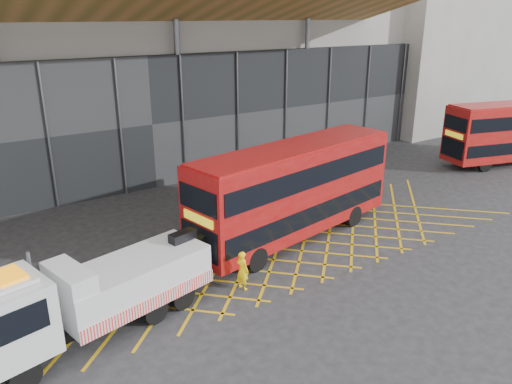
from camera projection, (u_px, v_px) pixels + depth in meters
ground_plane at (217, 267)px, 21.50m from camera, size 120.00×120.00×0.00m
road_markings at (291, 245)px, 23.59m from camera, size 24.76×7.16×0.01m
construction_building at (105, 34)px, 33.89m from camera, size 55.00×23.97×18.00m
east_building at (425, 17)px, 47.36m from camera, size 15.00×12.00×20.00m
recovery_truck at (92, 294)px, 16.51m from camera, size 9.61×4.08×3.35m
bus_towed at (294, 188)px, 23.50m from camera, size 11.63×4.61×4.62m
worker at (242, 270)px, 19.57m from camera, size 0.52×0.67×1.62m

